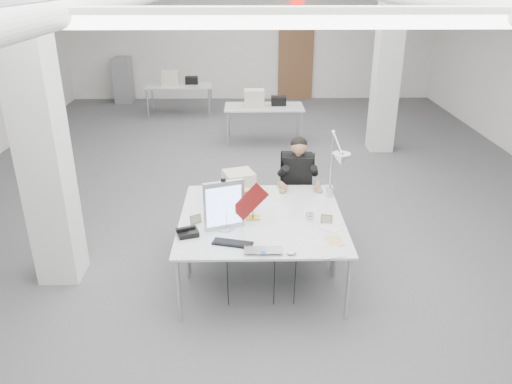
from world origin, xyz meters
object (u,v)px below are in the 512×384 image
seated_person (298,170)px  bankers_lamp (253,204)px  desk_main (263,237)px  monitor (224,205)px  desk_phone (188,233)px  office_chair (297,195)px  laptop (263,254)px  architect_lamp (335,172)px  beige_monitor (239,184)px

seated_person → bankers_lamp: size_ratio=2.57×
desk_main → monitor: monitor is taller
monitor → desk_phone: 0.47m
desk_phone → office_chair: bearing=32.3°
laptop → bankers_lamp: size_ratio=1.06×
monitor → architect_lamp: size_ratio=0.66×
monitor → architect_lamp: 1.38m
beige_monitor → monitor: bearing=-118.3°
monitor → bankers_lamp: (0.30, 0.23, -0.09)m
seated_person → beige_monitor: bearing=-140.2°
architect_lamp → desk_main: bearing=-139.1°
bankers_lamp → laptop: bearing=-69.7°
office_chair → bankers_lamp: size_ratio=2.96×
office_chair → desk_phone: (-1.28, -1.51, 0.26)m
laptop → beige_monitor: beige_monitor is taller
office_chair → seated_person: size_ratio=1.15×
desk_phone → architect_lamp: 1.81m
desk_main → laptop: laptop is taller
desk_main → office_chair: (0.51, 1.56, -0.22)m
seated_person → office_chair: bearing=96.8°
beige_monitor → seated_person: bearing=14.5°
seated_person → architect_lamp: (0.34, -0.75, 0.26)m
office_chair → monitor: 1.72m
seated_person → beige_monitor: 0.91m
office_chair → bankers_lamp: (-0.60, -1.14, 0.41)m
bankers_lamp → seated_person: bearing=75.0°
desk_phone → beige_monitor: beige_monitor is taller
office_chair → seated_person: (0.00, -0.05, 0.38)m
office_chair → laptop: bearing=-98.0°
office_chair → seated_person: bearing=-83.2°
bankers_lamp → desk_phone: size_ratio=1.69×
desk_main → office_chair: size_ratio=1.73×
desk_main → desk_phone: bearing=176.7°
desk_main → seated_person: bearing=71.4°
seated_person → architect_lamp: size_ratio=1.11×
monitor → beige_monitor: bearing=61.1°
monitor → architect_lamp: (1.24, 0.57, 0.14)m
monitor → desk_phone: bearing=-178.5°
beige_monitor → architect_lamp: size_ratio=0.41×
laptop → desk_phone: size_ratio=1.78×
bankers_lamp → architect_lamp: size_ratio=0.43×
seated_person → desk_phone: (-1.28, -1.46, -0.12)m
office_chair → laptop: (-0.51, -1.93, 0.25)m
seated_person → laptop: (-0.51, -1.88, -0.13)m
desk_phone → monitor: bearing=3.2°
office_chair → bankers_lamp: bearing=-111.0°
monitor → seated_person: bearing=36.5°
office_chair → bankers_lamp: bankers_lamp is taller
desk_main → laptop: bearing=-90.7°
desk_main → bankers_lamp: bankers_lamp is taller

